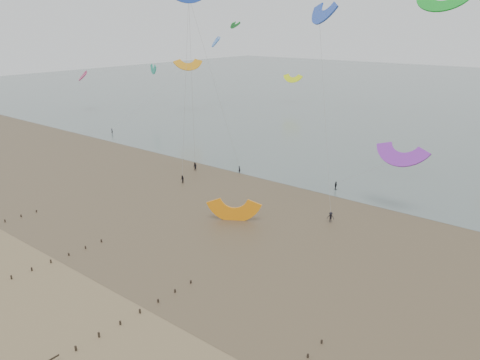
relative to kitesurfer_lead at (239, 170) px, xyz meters
The scene contains 6 objects.
ground 53.52m from the kitesurfer_lead, 69.22° to the right, with size 500.00×500.00×0.00m, color brown.
sea_and_shore 21.61m from the kitesurfer_lead, 46.37° to the right, with size 500.00×665.00×0.03m.
kitesurfer_lead is the anchor object (origin of this frame).
kitesurfers 40.73m from the kitesurfer_lead, ahead, with size 164.44×22.58×1.89m.
grounded_kite 24.92m from the kitesurfer_lead, 53.26° to the right, with size 7.27×3.81×5.54m, color orange, non-canonical shape.
kites_airborne 49.06m from the kitesurfer_lead, 70.64° to the left, with size 240.14×104.31×40.94m.
Camera 1 is at (39.84, -23.15, 30.03)m, focal length 35.00 mm.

